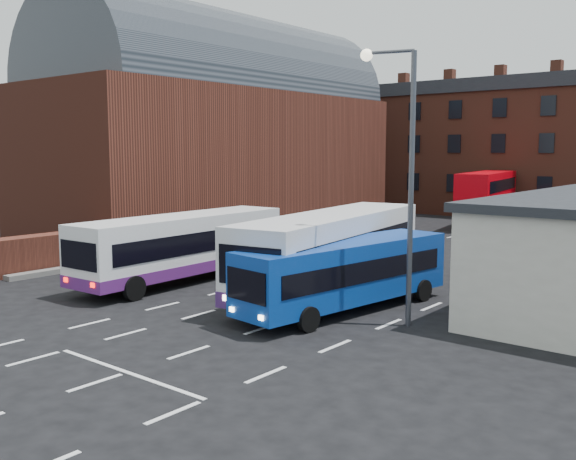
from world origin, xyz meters
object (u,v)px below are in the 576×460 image
Objects in this scene: bus_red_double at (487,198)px; street_lamp at (402,160)px; bus_blue at (346,270)px; bus_white_outbound at (183,242)px; bus_white_inbound at (332,247)px.

street_lamp is (8.85, -29.48, 3.33)m from bus_red_double.
bus_blue is at bearing 168.92° from street_lamp.
bus_blue is 29.69m from bus_red_double.
street_lamp is at bearing 176.82° from bus_blue.
bus_white_outbound is 8.79m from bus_blue.
bus_white_outbound is 1.02× the size of bus_red_double.
street_lamp reaches higher than bus_red_double.
bus_white_outbound is at bearing 8.50° from bus_blue.
bus_blue is 0.89× the size of bus_red_double.
bus_white_outbound is 1.15× the size of bus_blue.
bus_white_inbound reaches higher than bus_white_outbound.
bus_red_double reaches higher than bus_white_inbound.
bus_red_double is 1.17× the size of street_lamp.
bus_white_inbound is 1.15× the size of bus_red_double.
bus_blue is 1.05× the size of street_lamp.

